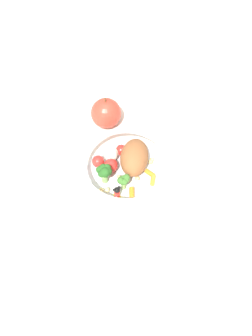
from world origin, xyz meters
The scene contains 3 objects.
ground_plane centered at (0.00, 0.00, 0.00)m, with size 2.40×2.40×0.00m, color silver.
food_container centered at (-0.01, 0.02, 0.03)m, with size 0.20×0.20×0.07m.
loose_apple centered at (0.06, 0.16, 0.04)m, with size 0.08×0.08×0.09m.
Camera 1 is at (-0.33, -0.33, 0.68)m, focal length 36.97 mm.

